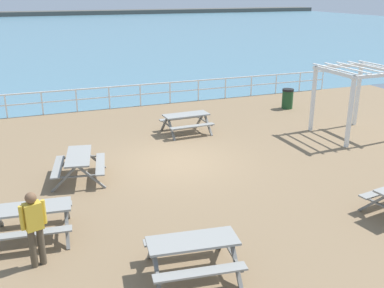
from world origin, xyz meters
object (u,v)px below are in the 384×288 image
object	(u,v)px
picnic_table_near_left	(79,161)
lattice_pergola	(356,85)
picnic_table_far_left	(193,248)
visitor	(34,225)
litter_bin	(288,99)
picnic_table_mid_centre	(186,119)
picnic_table_near_right	(31,215)

from	to	relation	value
picnic_table_near_left	lattice_pergola	world-z (taller)	lattice_pergola
picnic_table_far_left	visitor	world-z (taller)	visitor
picnic_table_far_left	litter_bin	distance (m)	13.95
picnic_table_far_left	lattice_pergola	world-z (taller)	lattice_pergola
visitor	lattice_pergola	world-z (taller)	lattice_pergola
visitor	picnic_table_far_left	bearing A→B (deg)	-132.00
picnic_table_near_left	picnic_table_far_left	size ratio (longest dim) A/B	1.03
picnic_table_near_left	picnic_table_mid_centre	world-z (taller)	same
picnic_table_far_left	picnic_table_near_left	bearing A→B (deg)	112.22
lattice_pergola	picnic_table_far_left	bearing A→B (deg)	-145.59
visitor	lattice_pergola	xyz separation A→B (m)	(11.94, 4.76, 1.05)
visitor	lattice_pergola	distance (m)	12.90
picnic_table_far_left	picnic_table_near_right	bearing A→B (deg)	145.80
lattice_pergola	visitor	bearing A→B (deg)	-158.13
picnic_table_near_left	picnic_table_near_right	bearing A→B (deg)	164.45
picnic_table_near_right	lattice_pergola	size ratio (longest dim) A/B	0.72
picnic_table_near_left	visitor	size ratio (longest dim) A/B	1.23
picnic_table_near_left	picnic_table_near_right	world-z (taller)	same
picnic_table_far_left	litter_bin	bearing A→B (deg)	57.17
picnic_table_near_left	picnic_table_far_left	distance (m)	5.80
lattice_pergola	litter_bin	size ratio (longest dim) A/B	2.84
picnic_table_near_right	visitor	bearing A→B (deg)	-80.45
visitor	lattice_pergola	size ratio (longest dim) A/B	0.61
picnic_table_near_right	litter_bin	size ratio (longest dim) A/B	2.06
picnic_table_far_left	visitor	xyz separation A→B (m)	(-2.88, 1.41, 0.36)
picnic_table_near_left	visitor	distance (m)	4.43
litter_bin	lattice_pergola	bearing A→B (deg)	-89.21
picnic_table_mid_centre	picnic_table_far_left	xyz separation A→B (m)	(-3.10, -8.76, 0.00)
visitor	picnic_table_near_left	bearing A→B (deg)	-34.24
litter_bin	picnic_table_near_right	bearing A→B (deg)	-146.03
visitor	litter_bin	distance (m)	15.06
visitor	picnic_table_mid_centre	bearing A→B (deg)	-55.02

